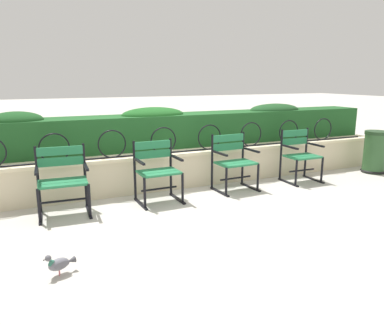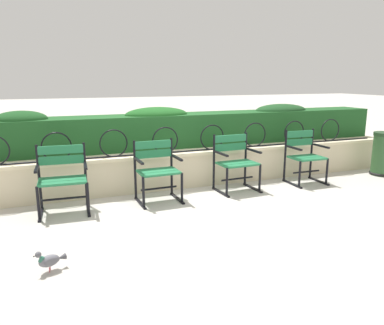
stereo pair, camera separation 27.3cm
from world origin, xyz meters
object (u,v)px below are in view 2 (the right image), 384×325
object	(u,v)px
park_chair_centre_right	(235,161)
trash_bin	(384,155)
park_chair_leftmost	(62,177)
pigeon_near_chairs	(50,260)
park_chair_centre_left	(157,169)
park_chair_rightmost	(304,155)

from	to	relation	value
park_chair_centre_right	trash_bin	world-z (taller)	park_chair_centre_right
park_chair_leftmost	pigeon_near_chairs	xyz separation A→B (m)	(-0.21, -1.63, -0.36)
park_chair_centre_left	trash_bin	distance (m)	4.25
park_chair_leftmost	trash_bin	size ratio (longest dim) A/B	1.13
park_chair_centre_left	park_chair_rightmost	distance (m)	2.58
park_chair_leftmost	park_chair_centre_left	size ratio (longest dim) A/B	1.02
park_chair_leftmost	trash_bin	xyz separation A→B (m)	(5.53, -0.06, -0.10)
park_chair_leftmost	park_chair_rightmost	size ratio (longest dim) A/B	1.00
park_chair_centre_right	trash_bin	xyz separation A→B (m)	(2.97, -0.13, -0.10)
park_chair_centre_right	pigeon_near_chairs	world-z (taller)	park_chair_centre_right
trash_bin	park_chair_centre_left	bearing A→B (deg)	179.16
park_chair_leftmost	park_chair_centre_right	xyz separation A→B (m)	(2.57, 0.07, -0.00)
park_chair_centre_left	pigeon_near_chairs	bearing A→B (deg)	-132.27
park_chair_rightmost	pigeon_near_chairs	size ratio (longest dim) A/B	3.12
park_chair_centre_left	park_chair_rightmost	size ratio (longest dim) A/B	0.98
trash_bin	park_chair_rightmost	bearing A→B (deg)	176.42
park_chair_leftmost	park_chair_centre_left	world-z (taller)	park_chair_leftmost
park_chair_centre_left	pigeon_near_chairs	distance (m)	2.24
park_chair_leftmost	park_chair_rightmost	world-z (taller)	park_chair_leftmost
park_chair_leftmost	park_chair_centre_right	bearing A→B (deg)	1.54
trash_bin	pigeon_near_chairs	bearing A→B (deg)	-164.65
pigeon_near_chairs	trash_bin	world-z (taller)	trash_bin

